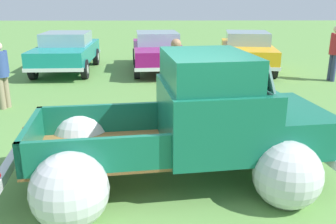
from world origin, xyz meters
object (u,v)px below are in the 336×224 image
at_px(show_car_0, 67,50).
at_px(show_car_2, 247,50).
at_px(vintage_pickup_truck, 194,131).
at_px(spectator_2, 335,50).
at_px(spectator_1, 176,72).
at_px(spectator_0, 1,71).
at_px(show_car_1, 157,50).

bearing_deg(show_car_0, show_car_2, 88.78).
distance_m(vintage_pickup_truck, spectator_2, 8.44).
height_order(show_car_2, spectator_1, spectator_1).
height_order(spectator_0, spectator_1, spectator_1).
distance_m(show_car_1, spectator_2, 6.12).
xyz_separation_m(show_car_2, spectator_2, (2.44, -1.92, 0.26)).
bearing_deg(show_car_1, spectator_2, 66.59).
bearing_deg(vintage_pickup_truck, spectator_0, 132.09).
distance_m(spectator_0, spectator_2, 10.02).
height_order(vintage_pickup_truck, show_car_0, vintage_pickup_truck).
xyz_separation_m(spectator_0, spectator_2, (9.56, 3.00, 0.10)).
bearing_deg(spectator_2, show_car_2, 132.62).
distance_m(show_car_0, spectator_0, 4.80).
relative_size(show_car_2, spectator_2, 2.44).
bearing_deg(spectator_0, spectator_1, 11.80).
relative_size(spectator_1, spectator_2, 0.98).
height_order(spectator_0, spectator_2, spectator_2).
xyz_separation_m(vintage_pickup_truck, show_car_2, (2.68, 8.63, 0.02)).
relative_size(show_car_2, spectator_1, 2.48).
bearing_deg(spectator_0, show_car_1, 71.64).
relative_size(spectator_0, spectator_2, 0.91).
relative_size(show_car_0, spectator_1, 2.46).
bearing_deg(vintage_pickup_truck, spectator_2, 44.54).
xyz_separation_m(show_car_2, spectator_1, (-2.86, -5.46, 0.24)).
distance_m(show_car_2, spectator_0, 8.66).
relative_size(show_car_0, spectator_0, 2.64).
bearing_deg(spectator_1, show_car_2, -167.78).
xyz_separation_m(spectator_0, spectator_1, (4.26, -0.54, 0.08)).
bearing_deg(show_car_0, spectator_2, 76.63).
bearing_deg(show_car_1, show_car_2, 85.06).
height_order(vintage_pickup_truck, show_car_1, vintage_pickup_truck).
bearing_deg(show_car_2, show_car_1, -82.35).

